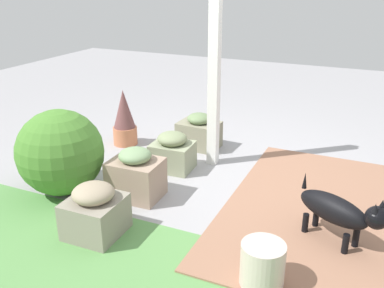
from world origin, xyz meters
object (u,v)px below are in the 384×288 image
object	(u,v)px
stone_planter_nearest	(199,132)
dog	(339,211)
terracotta_pot_spiky	(124,119)
stone_planter_mid	(136,175)
ceramic_urn	(262,265)
stone_planter_near	(172,152)
porch_pillar	(214,67)
stone_planter_far	(95,211)
round_shrub	(60,152)

from	to	relation	value
stone_planter_nearest	dog	world-z (taller)	dog
terracotta_pot_spiky	stone_planter_mid	bearing A→B (deg)	126.96
ceramic_urn	stone_planter_near	bearing A→B (deg)	-45.64
stone_planter_near	stone_planter_mid	bearing A→B (deg)	87.36
stone_planter_near	stone_planter_mid	xyz separation A→B (m)	(0.03, 0.65, 0.03)
porch_pillar	dog	distance (m)	1.84
stone_planter_nearest	dog	xyz separation A→B (m)	(-1.67, 1.33, 0.09)
terracotta_pot_spiky	dog	size ratio (longest dim) A/B	0.98
stone_planter_mid	stone_planter_far	distance (m)	0.64
stone_planter_far	ceramic_urn	size ratio (longest dim) A/B	1.39
stone_planter_far	round_shrub	world-z (taller)	round_shrub
stone_planter_near	terracotta_pot_spiky	size ratio (longest dim) A/B	0.65
stone_planter_far	dog	size ratio (longest dim) A/B	0.64
ceramic_urn	porch_pillar	bearing A→B (deg)	-58.92
porch_pillar	stone_planter_nearest	distance (m)	0.96
terracotta_pot_spiky	ceramic_urn	bearing A→B (deg)	140.83
stone_planter_far	round_shrub	size ratio (longest dim) A/B	0.54
stone_planter_mid	dog	bearing A→B (deg)	179.22
round_shrub	terracotta_pot_spiky	xyz separation A→B (m)	(0.13, -1.23, -0.08)
dog	stone_planter_mid	bearing A→B (deg)	-0.78
porch_pillar	terracotta_pot_spiky	xyz separation A→B (m)	(1.13, -0.09, -0.71)
stone_planter_nearest	porch_pillar	bearing A→B (deg)	131.68
round_shrub	stone_planter_near	bearing A→B (deg)	-128.99
terracotta_pot_spiky	stone_planter_near	bearing A→B (deg)	154.34
stone_planter_far	terracotta_pot_spiky	size ratio (longest dim) A/B	0.65
porch_pillar	round_shrub	world-z (taller)	porch_pillar
stone_planter_mid	round_shrub	xyz separation A→B (m)	(0.65, 0.19, 0.18)
round_shrub	ceramic_urn	distance (m)	2.07
stone_planter_mid	terracotta_pot_spiky	size ratio (longest dim) A/B	0.71
stone_planter_nearest	stone_planter_near	world-z (taller)	stone_planter_nearest
ceramic_urn	stone_planter_nearest	bearing A→B (deg)	-56.86
ceramic_urn	stone_planter_mid	bearing A→B (deg)	-27.17
porch_pillar	stone_planter_far	bearing A→B (deg)	78.70
porch_pillar	stone_planter_nearest	bearing A→B (deg)	-48.32
terracotta_pot_spiky	dog	xyz separation A→B (m)	(-2.49, 1.07, -0.03)
stone_planter_near	stone_planter_mid	distance (m)	0.65
stone_planter_nearest	round_shrub	size ratio (longest dim) A/B	0.61
porch_pillar	stone_planter_mid	xyz separation A→B (m)	(0.35, 0.96, -0.81)
stone_planter_mid	dog	world-z (taller)	dog
stone_planter_far	round_shrub	bearing A→B (deg)	-33.23
dog	ceramic_urn	distance (m)	0.77
dog	ceramic_urn	world-z (taller)	dog
stone_planter_far	terracotta_pot_spiky	bearing A→B (deg)	-64.18
stone_planter_nearest	ceramic_urn	world-z (taller)	stone_planter_nearest
porch_pillar	dog	xyz separation A→B (m)	(-1.36, 0.98, -0.74)
stone_planter_nearest	stone_planter_mid	xyz separation A→B (m)	(0.04, 1.30, 0.03)
stone_planter_far	stone_planter_near	bearing A→B (deg)	-90.05
stone_planter_near	round_shrub	size ratio (longest dim) A/B	0.55
stone_planter_far	ceramic_urn	bearing A→B (deg)	177.84
terracotta_pot_spiky	ceramic_urn	distance (m)	2.75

